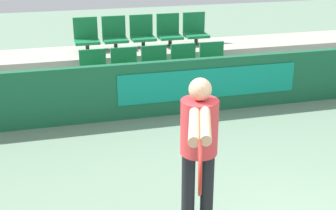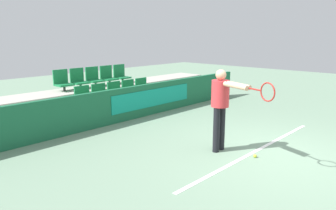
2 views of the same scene
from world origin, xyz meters
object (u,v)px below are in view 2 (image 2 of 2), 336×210
stadium_chair_6 (79,80)px  tennis_ball (255,156)px  stadium_chair_4 (143,89)px  stadium_chair_5 (63,81)px  stadium_chair_3 (130,91)px  stadium_chair_9 (121,75)px  stadium_chair_8 (108,76)px  stadium_chair_0 (84,99)px  stadium_chair_7 (94,78)px  tennis_player (222,101)px  stadium_chair_1 (101,96)px  stadium_chair_2 (116,93)px

stadium_chair_6 → tennis_ball: (0.18, -5.77, -0.95)m
stadium_chair_4 → tennis_ball: stadium_chair_4 is taller
stadium_chair_4 → stadium_chair_5: 2.43m
stadium_chair_3 → stadium_chair_9: bearing=63.5°
stadium_chair_8 → stadium_chair_6: bearing=180.0°
tennis_ball → stadium_chair_0: bearing=98.7°
stadium_chair_7 → tennis_player: tennis_player is taller
stadium_chair_4 → stadium_chair_1: bearing=180.0°
stadium_chair_4 → stadium_chair_6: 1.97m
stadium_chair_4 → stadium_chair_9: (0.00, 1.08, 0.36)m
stadium_chair_5 → tennis_ball: size_ratio=9.20×
stadium_chair_6 → stadium_chair_8: bearing=0.0°
stadium_chair_0 → stadium_chair_9: size_ratio=1.00×
stadium_chair_0 → stadium_chair_5: size_ratio=1.00×
stadium_chair_1 → stadium_chair_6: 1.14m
tennis_player → stadium_chair_3: bearing=93.4°
stadium_chair_3 → stadium_chair_4: bearing=0.0°
stadium_chair_2 → stadium_chair_8: bearing=63.5°
stadium_chair_4 → stadium_chair_9: 1.14m
stadium_chair_5 → stadium_chair_6: (0.54, 0.00, 0.00)m
tennis_ball → stadium_chair_1: bearing=92.2°
stadium_chair_3 → stadium_chair_6: 1.56m
stadium_chair_5 → tennis_player: 5.13m
stadium_chair_0 → stadium_chair_6: size_ratio=1.00×
stadium_chair_1 → stadium_chair_2: bearing=0.0°
stadium_chair_0 → tennis_ball: (0.71, -4.69, -0.59)m
tennis_player → tennis_ball: bearing=-57.0°
stadium_chair_2 → tennis_player: 4.08m
stadium_chair_6 → stadium_chair_9: (1.61, 0.00, 0.00)m
stadium_chair_6 → stadium_chair_9: 1.61m
stadium_chair_3 → tennis_ball: bearing=-100.8°
stadium_chair_0 → stadium_chair_7: stadium_chair_7 is taller
stadium_chair_5 → stadium_chair_7: bearing=0.0°
stadium_chair_3 → stadium_chair_6: (-1.08, 1.08, 0.36)m
stadium_chair_1 → stadium_chair_8: (1.08, 1.08, 0.36)m
stadium_chair_0 → stadium_chair_9: 2.43m
stadium_chair_2 → stadium_chair_1: bearing=180.0°
stadium_chair_1 → stadium_chair_9: stadium_chair_9 is taller
tennis_player → tennis_ball: (0.18, -0.67, -1.01)m
stadium_chair_4 → tennis_player: (-1.61, -4.02, 0.42)m
stadium_chair_3 → stadium_chair_6: bearing=134.9°
stadium_chair_3 → stadium_chair_9: 1.26m
stadium_chair_3 → tennis_player: bearing=-105.0°
tennis_ball → stadium_chair_8: bearing=81.2°
stadium_chair_3 → tennis_player: (-1.07, -4.02, 0.42)m
stadium_chair_6 → stadium_chair_9: same height
stadium_chair_1 → stadium_chair_3: size_ratio=1.00×
stadium_chair_2 → stadium_chair_8: size_ratio=1.00×
stadium_chair_5 → tennis_ball: (0.71, -5.77, -0.95)m
stadium_chair_2 → tennis_player: bearing=-97.6°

